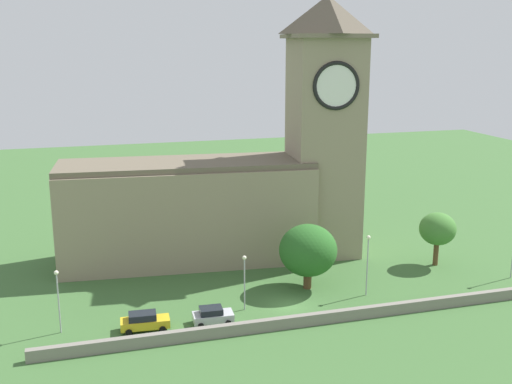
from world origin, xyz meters
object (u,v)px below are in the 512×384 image
(church, at_px, (239,180))
(streetlamp_west_end, at_px, (58,291))
(car_silver, at_px, (213,315))
(tree_riverside_east, at_px, (438,229))
(tree_riverside_west, at_px, (308,250))
(streetlamp_central, at_px, (368,256))
(car_yellow, at_px, (144,321))
(streetlamp_west_mid, at_px, (244,273))

(church, height_order, streetlamp_west_end, church)
(car_silver, bearing_deg, tree_riverside_east, 15.63)
(church, relative_size, tree_riverside_west, 5.23)
(car_silver, xyz_separation_m, streetlamp_central, (17.96, 2.24, 3.79))
(car_silver, xyz_separation_m, tree_riverside_west, (12.38, 5.94, 3.69))
(car_silver, height_order, streetlamp_west_end, streetlamp_west_end)
(car_yellow, distance_m, streetlamp_central, 25.02)
(car_silver, height_order, streetlamp_west_mid, streetlamp_west_mid)
(church, xyz_separation_m, car_silver, (-7.57, -18.55, -9.49))
(church, xyz_separation_m, tree_riverside_east, (23.10, -9.97, -5.62))
(car_yellow, xyz_separation_m, tree_riverside_west, (19.08, 5.55, 3.63))
(car_silver, bearing_deg, streetlamp_west_end, 171.85)
(car_yellow, bearing_deg, church, 51.84)
(car_yellow, bearing_deg, streetlamp_central, 4.28)
(tree_riverside_east, distance_m, tree_riverside_west, 18.48)
(streetlamp_west_mid, relative_size, tree_riverside_east, 0.88)
(streetlamp_west_mid, bearing_deg, tree_riverside_west, 23.57)
(car_yellow, bearing_deg, car_silver, -3.34)
(car_silver, relative_size, tree_riverside_west, 0.55)
(streetlamp_west_end, xyz_separation_m, streetlamp_west_mid, (18.52, 0.17, -0.23))
(streetlamp_central, distance_m, tree_riverside_east, 14.20)
(streetlamp_west_mid, distance_m, tree_riverside_east, 27.48)
(church, bearing_deg, streetlamp_central, -57.50)
(car_yellow, relative_size, tree_riverside_east, 0.71)
(car_silver, height_order, tree_riverside_west, tree_riverside_west)
(car_yellow, xyz_separation_m, streetlamp_central, (24.67, 1.85, 3.73))
(church, relative_size, tree_riverside_east, 5.78)
(car_yellow, height_order, tree_riverside_east, tree_riverside_east)
(car_yellow, relative_size, tree_riverside_west, 0.64)
(car_silver, relative_size, tree_riverside_east, 0.60)
(streetlamp_west_end, distance_m, tree_riverside_east, 45.72)
(car_silver, distance_m, streetlamp_central, 18.50)
(tree_riverside_east, bearing_deg, streetlamp_west_mid, -166.70)
(streetlamp_west_mid, height_order, streetlamp_central, streetlamp_central)
(tree_riverside_west, bearing_deg, tree_riverside_east, 8.20)
(streetlamp_west_end, distance_m, tree_riverside_west, 27.24)
(streetlamp_west_mid, height_order, tree_riverside_west, tree_riverside_west)
(tree_riverside_east, bearing_deg, tree_riverside_west, -171.80)
(streetlamp_west_end, bearing_deg, tree_riverside_west, 8.14)
(streetlamp_west_end, height_order, streetlamp_west_mid, streetlamp_west_end)
(church, bearing_deg, car_yellow, -128.16)
(streetlamp_west_end, distance_m, streetlamp_central, 32.55)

